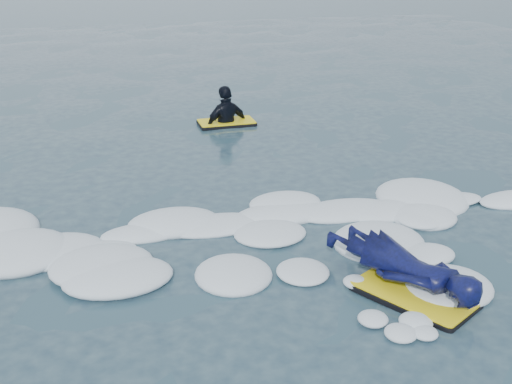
# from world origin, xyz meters

# --- Properties ---
(ground) EXTENTS (120.00, 120.00, 0.00)m
(ground) POSITION_xyz_m (0.00, 0.00, 0.00)
(ground) COLOR #1B3842
(ground) RESTS_ON ground
(foam_band) EXTENTS (12.00, 3.10, 0.30)m
(foam_band) POSITION_xyz_m (0.00, 1.03, 0.00)
(foam_band) COLOR white
(foam_band) RESTS_ON ground
(prone_woman_unit) EXTENTS (1.29, 1.90, 0.47)m
(prone_woman_unit) POSITION_xyz_m (1.96, -0.33, 0.24)
(prone_woman_unit) COLOR black
(prone_woman_unit) RESTS_ON ground
(waiting_rider_unit) EXTENTS (1.07, 0.64, 1.60)m
(waiting_rider_unit) POSITION_xyz_m (1.59, 6.06, -0.04)
(waiting_rider_unit) COLOR black
(waiting_rider_unit) RESTS_ON ground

